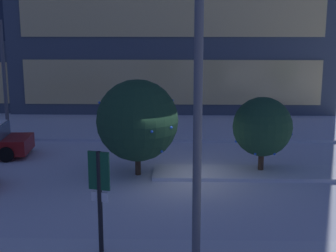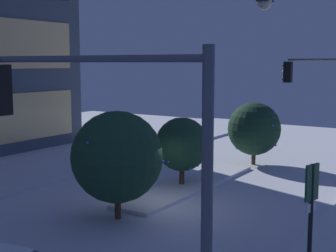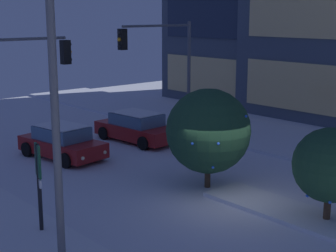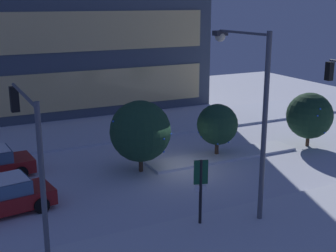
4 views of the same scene
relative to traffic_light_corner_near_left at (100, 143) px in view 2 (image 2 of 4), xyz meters
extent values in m
plane|color=silver|center=(7.82, 4.30, -3.96)|extent=(52.00, 52.00, 0.00)
cube|color=silver|center=(7.82, 12.49, -3.89)|extent=(52.00, 5.20, 0.14)
cube|color=silver|center=(11.36, 4.76, -3.89)|extent=(9.00, 1.80, 0.14)
cylinder|color=#565960|center=(16.36, 0.09, 1.51)|extent=(0.12, 4.37, 0.12)
cube|color=black|center=(16.36, 2.28, 0.91)|extent=(0.32, 0.36, 1.00)
sphere|color=black|center=(16.36, 2.47, 1.23)|extent=(0.20, 0.20, 0.20)
sphere|color=orange|center=(16.36, 2.47, 0.91)|extent=(0.20, 0.20, 0.20)
sphere|color=black|center=(16.36, 2.47, 0.59)|extent=(0.20, 0.20, 0.20)
cylinder|color=#565960|center=(0.00, -2.09, -1.16)|extent=(0.18, 0.18, 5.58)
cylinder|color=#565960|center=(0.00, 0.24, 1.43)|extent=(0.12, 4.66, 0.12)
cube|color=black|center=(0.00, 2.57, 0.83)|extent=(0.32, 0.36, 1.00)
sphere|color=#F9E5B2|center=(8.06, 0.26, 3.18)|extent=(0.44, 0.44, 0.44)
cylinder|color=black|center=(5.94, -1.99, -2.59)|extent=(0.12, 0.12, 2.74)
cube|color=#144C2D|center=(5.94, -1.99, -1.70)|extent=(0.54, 0.21, 0.96)
cube|color=white|center=(5.94, -1.99, -2.36)|extent=(0.44, 0.17, 0.24)
cylinder|color=#473323|center=(17.06, 4.23, -3.60)|extent=(0.22, 0.22, 0.72)
sphere|color=#193823|center=(17.06, 4.23, -2.06)|extent=(2.76, 2.76, 2.76)
sphere|color=blue|center=(16.72, 3.06, -1.37)|extent=(0.10, 0.10, 0.10)
sphere|color=blue|center=(17.30, 5.07, -3.14)|extent=(0.10, 0.10, 0.10)
sphere|color=blue|center=(16.73, 5.05, -3.14)|extent=(0.10, 0.10, 0.10)
sphere|color=blue|center=(16.50, 2.99, -1.73)|extent=(0.10, 0.10, 0.10)
sphere|color=blue|center=(17.32, 5.60, -1.99)|extent=(0.10, 0.10, 0.10)
sphere|color=blue|center=(17.26, 3.10, -2.86)|extent=(0.10, 0.10, 0.10)
sphere|color=blue|center=(17.68, 4.85, -3.14)|extent=(0.10, 0.10, 0.10)
sphere|color=blue|center=(16.97, 5.58, -1.75)|extent=(0.10, 0.10, 0.10)
cylinder|color=#473323|center=(11.08, 5.02, -3.51)|extent=(0.22, 0.22, 0.89)
sphere|color=#1E4228|center=(11.08, 5.02, -2.09)|extent=(2.30, 2.30, 2.30)
sphere|color=blue|center=(12.24, 5.11, -2.17)|extent=(0.10, 0.10, 0.10)
sphere|color=blue|center=(10.09, 5.07, -2.70)|extent=(0.10, 0.10, 0.10)
sphere|color=blue|center=(11.48, 4.46, -3.03)|extent=(0.10, 0.10, 0.10)
sphere|color=blue|center=(10.75, 4.40, -3.01)|extent=(0.10, 0.10, 0.10)
sphere|color=blue|center=(12.21, 5.00, -2.37)|extent=(0.10, 0.10, 0.10)
sphere|color=blue|center=(11.94, 5.14, -2.86)|extent=(0.10, 0.10, 0.10)
sphere|color=blue|center=(10.26, 5.66, -2.60)|extent=(0.10, 0.10, 0.10)
cylinder|color=#473323|center=(6.28, 4.69, -3.54)|extent=(0.22, 0.22, 0.83)
sphere|color=#1E4228|center=(6.28, 4.69, -1.80)|extent=(3.13, 3.13, 3.13)
sphere|color=blue|center=(6.60, 6.23, -1.72)|extent=(0.10, 0.10, 0.10)
sphere|color=blue|center=(7.59, 3.81, -1.88)|extent=(0.10, 0.10, 0.10)
sphere|color=blue|center=(6.91, 3.24, -1.91)|extent=(0.10, 0.10, 0.10)
sphere|color=blue|center=(7.23, 3.95, -2.82)|extent=(0.10, 0.10, 0.10)
sphere|color=blue|center=(7.61, 5.19, -1.12)|extent=(0.10, 0.10, 0.10)
sphere|color=blue|center=(4.85, 4.71, -1.13)|extent=(0.10, 0.10, 0.10)
camera|label=1|loc=(7.90, -12.94, 1.77)|focal=50.71mm
camera|label=2|loc=(-6.19, -5.37, 1.36)|focal=51.29mm
camera|label=3|loc=(18.96, -8.62, 2.43)|focal=54.98mm
camera|label=4|loc=(-2.62, -16.49, 4.64)|focal=50.28mm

